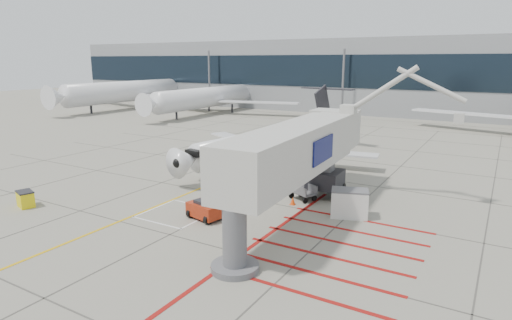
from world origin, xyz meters
The scene contains 13 objects.
ground_plane centered at (0.00, 0.00, 0.00)m, with size 260.00×260.00×0.00m, color gray.
regional_jet centered at (-4.20, 12.70, 3.51)m, with size 21.27×26.82×7.03m, color silver, non-canonical shape.
jet_bridge centered at (5.36, 1.27, 4.08)m, with size 9.67×20.41×8.16m, color beige, non-canonical shape.
pushback_tug centered at (0.23, -0.82, 0.66)m, with size 2.28×1.42×1.33m, color #A92910, non-canonical shape.
spill_bin centered at (-12.01, -5.33, 0.57)m, with size 1.32×0.88×1.14m, color yellow, non-canonical shape.
baggage_cart centered at (4.04, 5.91, 0.60)m, with size 1.89×1.19×1.19m, color #56565A, non-canonical shape.
ground_power_unit centered at (8.11, 4.23, 0.92)m, with size 2.33×1.36×1.84m, color white, non-canonical shape.
cone_nose centered at (-5.02, 7.15, 0.22)m, with size 0.32×0.32×0.44m, color #F5420C.
cone_side centered at (3.88, 4.55, 0.27)m, with size 0.39×0.39×0.54m, color #E8420C.
terminal_building centered at (10.00, 70.00, 7.00)m, with size 180.00×28.00×14.00m, color gray.
terminal_glass_band centered at (10.00, 55.95, 8.00)m, with size 180.00×0.10×6.00m, color black.
bg_aircraft_a centered at (-52.85, 46.00, 6.43)m, with size 38.56×42.85×12.85m, color silver, non-canonical shape.
bg_aircraft_b centered at (-32.89, 46.00, 5.62)m, with size 33.69×37.43×11.23m, color silver, non-canonical shape.
Camera 1 is at (16.28, -21.62, 9.99)m, focal length 30.00 mm.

